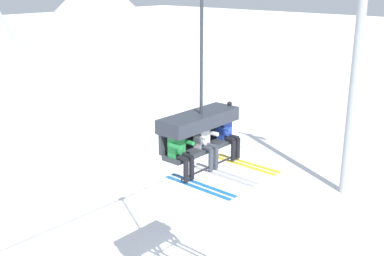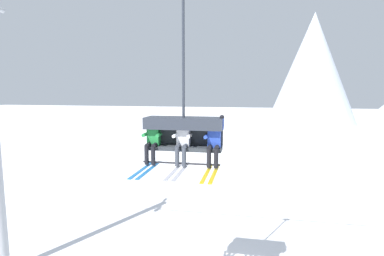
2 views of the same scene
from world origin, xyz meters
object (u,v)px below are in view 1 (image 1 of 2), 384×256
skier_white (206,141)px  lift_tower_far (355,77)px  chairlift_chair (199,123)px  skier_green (181,150)px  skier_blue (228,131)px

skier_white → lift_tower_far: bearing=5.3°
chairlift_chair → skier_green: size_ratio=2.69×
lift_tower_far → skier_white: lift_tower_far is taller
skier_green → skier_white: size_ratio=1.00×
chairlift_chair → skier_blue: 0.90m
skier_green → skier_white: same height
chairlift_chair → skier_green: bearing=-164.7°
lift_tower_far → skier_green: (-10.81, -0.93, 0.24)m
skier_blue → chairlift_chair: bearing=165.2°
chairlift_chair → skier_blue: chairlift_chair is taller
lift_tower_far → skier_white: bearing=-174.7°
skier_blue → lift_tower_far: bearing=5.7°
lift_tower_far → skier_green: size_ratio=5.44×
chairlift_chair → skier_blue: size_ratio=2.69×
lift_tower_far → chairlift_chair: (-10.00, -0.71, 0.59)m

